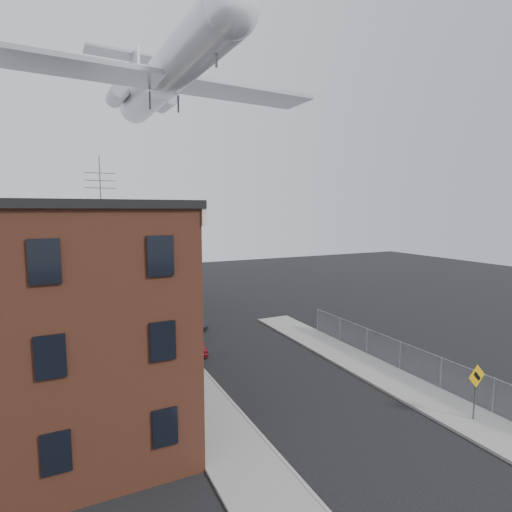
# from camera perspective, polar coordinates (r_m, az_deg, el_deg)

# --- Properties ---
(ground) EXTENTS (120.00, 120.00, 0.00)m
(ground) POSITION_cam_1_polar(r_m,az_deg,el_deg) (19.72, 15.47, -23.97)
(ground) COLOR black
(ground) RESTS_ON ground
(sidewalk_left) EXTENTS (3.00, 62.00, 0.12)m
(sidewalk_left) POSITION_cam_1_polar(r_m,az_deg,el_deg) (38.41, -16.14, -8.60)
(sidewalk_left) COLOR gray
(sidewalk_left) RESTS_ON ground
(sidewalk_right) EXTENTS (3.00, 26.00, 0.12)m
(sidewalk_right) POSITION_cam_1_polar(r_m,az_deg,el_deg) (27.04, 15.93, -15.13)
(sidewalk_right) COLOR gray
(sidewalk_right) RESTS_ON ground
(curb_left) EXTENTS (0.15, 62.00, 0.14)m
(curb_left) POSITION_cam_1_polar(r_m,az_deg,el_deg) (38.65, -14.00, -8.42)
(curb_left) COLOR gray
(curb_left) RESTS_ON ground
(curb_right) EXTENTS (0.15, 26.00, 0.14)m
(curb_right) POSITION_cam_1_polar(r_m,az_deg,el_deg) (26.16, 13.46, -15.80)
(curb_right) COLOR gray
(curb_right) RESTS_ON ground
(corner_building) EXTENTS (10.31, 12.30, 12.15)m
(corner_building) POSITION_cam_1_polar(r_m,az_deg,el_deg) (20.22, -26.81, -7.84)
(corner_building) COLOR black
(corner_building) RESTS_ON ground
(row_house_a) EXTENTS (11.98, 7.00, 10.30)m
(row_house_a) POSITION_cam_1_polar(r_m,az_deg,el_deg) (29.54, -26.44, -3.51)
(row_house_a) COLOR #61615F
(row_house_a) RESTS_ON ground
(row_house_b) EXTENTS (11.98, 7.00, 10.30)m
(row_house_b) POSITION_cam_1_polar(r_m,az_deg,el_deg) (36.46, -26.32, -1.70)
(row_house_b) COLOR #73695B
(row_house_b) RESTS_ON ground
(row_house_c) EXTENTS (11.98, 7.00, 10.30)m
(row_house_c) POSITION_cam_1_polar(r_m,az_deg,el_deg) (43.41, -26.25, -0.47)
(row_house_c) COLOR #61615F
(row_house_c) RESTS_ON ground
(row_house_d) EXTENTS (11.98, 7.00, 10.30)m
(row_house_d) POSITION_cam_1_polar(r_m,az_deg,el_deg) (50.37, -26.19, 0.42)
(row_house_d) COLOR #73695B
(row_house_d) RESTS_ON ground
(row_house_e) EXTENTS (11.98, 7.00, 10.30)m
(row_house_e) POSITION_cam_1_polar(r_m,az_deg,el_deg) (57.34, -26.15, 1.09)
(row_house_e) COLOR #61615F
(row_house_e) RESTS_ON ground
(chainlink_fence) EXTENTS (0.06, 18.06, 1.90)m
(chainlink_fence) POSITION_cam_1_polar(r_m,az_deg,el_deg) (27.03, 19.88, -13.17)
(chainlink_fence) COLOR gray
(chainlink_fence) RESTS_ON ground
(warning_sign) EXTENTS (1.10, 0.11, 2.80)m
(warning_sign) POSITION_cam_1_polar(r_m,az_deg,el_deg) (22.12, 28.91, -15.65)
(warning_sign) COLOR #515156
(warning_sign) RESTS_ON ground
(utility_pole) EXTENTS (1.80, 0.26, 9.00)m
(utility_pole) POSITION_cam_1_polar(r_m,az_deg,el_deg) (31.63, -14.76, -3.24)
(utility_pole) COLOR black
(utility_pole) RESTS_ON ground
(street_tree) EXTENTS (3.22, 3.20, 5.20)m
(street_tree) POSITION_cam_1_polar(r_m,az_deg,el_deg) (41.53, -16.89, -2.71)
(street_tree) COLOR black
(street_tree) RESTS_ON ground
(car_near) EXTENTS (1.55, 3.40, 1.13)m
(car_near) POSITION_cam_1_polar(r_m,az_deg,el_deg) (28.90, -8.79, -12.45)
(car_near) COLOR maroon
(car_near) RESTS_ON ground
(car_mid) EXTENTS (1.40, 3.62, 1.18)m
(car_mid) POSITION_cam_1_polar(r_m,az_deg,el_deg) (34.92, -8.86, -9.05)
(car_mid) COLOR black
(car_mid) RESTS_ON ground
(car_far) EXTENTS (1.59, 3.77, 1.09)m
(car_far) POSITION_cam_1_polar(r_m,az_deg,el_deg) (50.63, -14.33, -4.33)
(car_far) COLOR gray
(car_far) RESTS_ON ground
(airplane) EXTENTS (26.94, 30.76, 8.91)m
(airplane) POSITION_cam_1_polar(r_m,az_deg,el_deg) (40.69, -12.88, 23.72)
(airplane) COLOR white
(airplane) RESTS_ON ground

